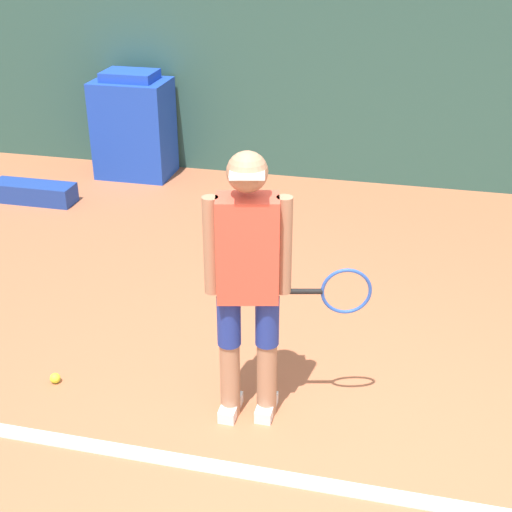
{
  "coord_description": "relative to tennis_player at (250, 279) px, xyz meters",
  "views": [
    {
      "loc": [
        0.37,
        -2.81,
        2.83
      ],
      "look_at": [
        -0.46,
        0.77,
        0.98
      ],
      "focal_mm": 50.0,
      "sensor_mm": 36.0,
      "label": 1
    }
  ],
  "objects": [
    {
      "name": "court_baseline",
      "position": [
        0.45,
        -0.51,
        -0.93
      ],
      "size": [
        21.6,
        0.1,
        0.01
      ],
      "color": "white",
      "rests_on": "ground_plane"
    },
    {
      "name": "back_wall",
      "position": [
        0.45,
        4.19,
        0.54
      ],
      "size": [
        24.0,
        0.1,
        2.94
      ],
      "color": "#2D564C",
      "rests_on": "ground_plane"
    },
    {
      "name": "ground_plane",
      "position": [
        0.45,
        -0.57,
        -0.93
      ],
      "size": [
        24.0,
        24.0,
        0.0
      ],
      "primitive_type": "plane",
      "color": "#B76642"
    },
    {
      "name": "tennis_player",
      "position": [
        0.0,
        0.0,
        0.0
      ],
      "size": [
        0.92,
        0.35,
        1.68
      ],
      "rotation": [
        0.0,
        0.0,
        0.23
      ],
      "color": "#A37556",
      "rests_on": "ground_plane"
    },
    {
      "name": "tennis_ball",
      "position": [
        -1.31,
        0.0,
        -0.9
      ],
      "size": [
        0.07,
        0.07,
        0.07
      ],
      "color": "#D1E533",
      "rests_on": "ground_plane"
    },
    {
      "name": "equipment_bag",
      "position": [
        -2.98,
        2.79,
        -0.83
      ],
      "size": [
        0.87,
        0.28,
        0.2
      ],
      "color": "#1E3D99",
      "rests_on": "ground_plane"
    },
    {
      "name": "covered_chair",
      "position": [
        -2.25,
        3.8,
        -0.37
      ],
      "size": [
        0.81,
        0.57,
        1.17
      ],
      "color": "blue",
      "rests_on": "ground_plane"
    }
  ]
}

